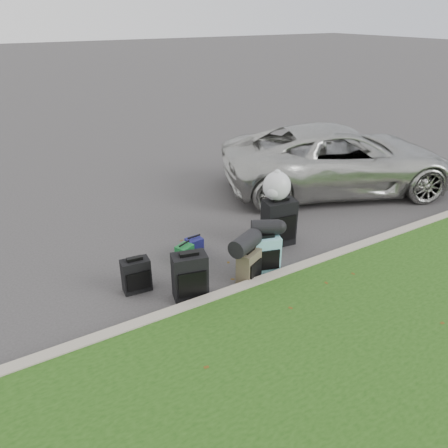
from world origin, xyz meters
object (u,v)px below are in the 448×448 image
suitcase_large_black_right (279,222)px  tote_navy (194,246)px  suv (340,159)px  suitcase_teal (266,254)px  tote_green (185,254)px  suitcase_small_black (136,275)px  suitcase_large_black_left (190,276)px  suitcase_olive (249,266)px

suitcase_large_black_right → tote_navy: bearing=170.6°
suv → suitcase_teal: size_ratio=8.78×
tote_green → tote_navy: 0.31m
suitcase_teal → tote_navy: 1.32m
suitcase_large_black_right → suitcase_small_black: bearing=-170.1°
suitcase_large_black_left → suv: bearing=36.6°
suv → suitcase_large_black_left: bearing=135.7°
suitcase_large_black_right → tote_green: suitcase_large_black_right is taller
suitcase_teal → suitcase_large_black_left: bearing=-162.4°
suv → tote_navy: 4.43m
suitcase_olive → tote_navy: size_ratio=1.81×
suitcase_small_black → suitcase_olive: bearing=-16.7°
suitcase_teal → suitcase_large_black_right: size_ratio=0.72×
suitcase_small_black → tote_navy: suitcase_small_black is taller
suv → suitcase_teal: 4.13m
suv → tote_green: size_ratio=17.76×
suitcase_small_black → suitcase_large_black_right: bearing=7.5°
suitcase_large_black_left → tote_green: suitcase_large_black_left is taller
suitcase_teal → tote_navy: (-0.72, 1.09, -0.16)m
suv → suitcase_teal: (-3.55, -2.06, -0.44)m
suitcase_small_black → suitcase_teal: suitcase_teal is taller
suitcase_teal → tote_green: bearing=153.7°
suitcase_large_black_right → suitcase_olive: bearing=-138.9°
suitcase_teal → tote_green: suitcase_teal is taller
suv → suitcase_olive: 4.53m
suv → suitcase_olive: size_ratio=10.26×
tote_navy → suitcase_large_black_left: bearing=-124.0°
suitcase_teal → tote_green: size_ratio=2.02×
suitcase_teal → suitcase_small_black: bearing=-178.8°
suitcase_olive → tote_green: 1.19m
suv → suitcase_large_black_left: 5.35m
suv → suitcase_large_black_right: 3.18m
suitcase_olive → tote_green: bearing=94.8°
suitcase_olive → tote_navy: 1.24m
suitcase_large_black_right → tote_navy: suitcase_large_black_right is taller
suitcase_small_black → suitcase_large_black_left: suitcase_large_black_left is taller
suv → suitcase_olive: (-3.96, -2.16, -0.48)m
suitcase_large_black_right → tote_green: bearing=178.4°
tote_navy → suitcase_olive: bearing=-78.7°
suitcase_large_black_left → tote_green: size_ratio=2.36×
suitcase_large_black_left → suitcase_teal: 1.37m
suitcase_olive → suitcase_large_black_right: bearing=7.9°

